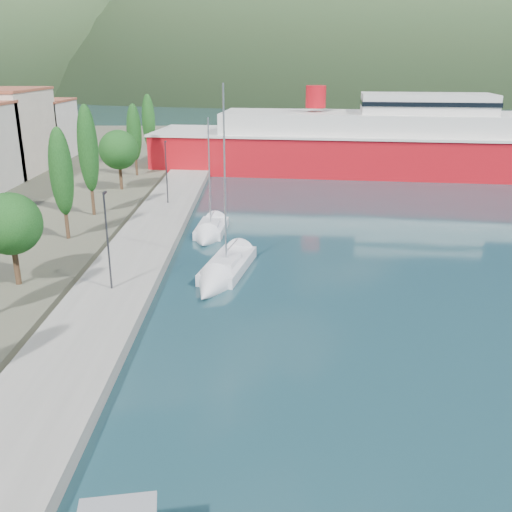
{
  "coord_description": "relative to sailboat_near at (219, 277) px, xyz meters",
  "views": [
    {
      "loc": [
        0.29,
        -17.18,
        14.21
      ],
      "look_at": [
        0.0,
        14.0,
        3.5
      ],
      "focal_mm": 40.0,
      "sensor_mm": 36.0,
      "label": 1
    }
  ],
  "objects": [
    {
      "name": "ground",
      "position": [
        2.57,
        101.26,
        -0.33
      ],
      "size": [
        1400.0,
        1400.0,
        0.0
      ],
      "primitive_type": "plane",
      "color": "#1C3D45"
    },
    {
      "name": "sailboat_near",
      "position": [
        0.0,
        0.0,
        0.0
      ],
      "size": [
        4.56,
        9.96,
        13.87
      ],
      "color": "silver",
      "rests_on": "ground"
    },
    {
      "name": "sailboat_mid",
      "position": [
        -1.61,
        10.09,
        -0.03
      ],
      "size": [
        2.87,
        7.48,
        10.77
      ],
      "color": "silver",
      "rests_on": "ground"
    },
    {
      "name": "ferry",
      "position": [
        18.32,
        40.39,
        3.25
      ],
      "size": [
        60.36,
        19.88,
        11.77
      ],
      "color": "red",
      "rests_on": "ground"
    },
    {
      "name": "tree_row",
      "position": [
        -12.63,
        12.98,
        5.32
      ],
      "size": [
        4.26,
        62.76,
        10.12
      ],
      "color": "#47301E",
      "rests_on": "land_strip"
    },
    {
      "name": "quay",
      "position": [
        -6.43,
        7.26,
        0.07
      ],
      "size": [
        5.0,
        88.0,
        0.8
      ],
      "primitive_type": "cube",
      "color": "gray",
      "rests_on": "ground"
    },
    {
      "name": "hills_near",
      "position": [
        100.61,
        353.76,
        48.85
      ],
      "size": [
        1010.0,
        520.0,
        115.0
      ],
      "color": "#37502C",
      "rests_on": "ground"
    },
    {
      "name": "lamp_posts",
      "position": [
        -6.43,
        -3.66,
        3.75
      ],
      "size": [
        0.15,
        47.27,
        6.06
      ],
      "color": "#2D2D33",
      "rests_on": "quay"
    }
  ]
}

